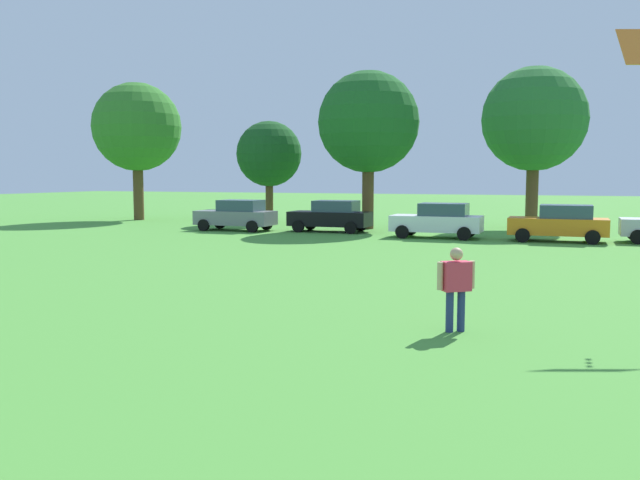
{
  "coord_description": "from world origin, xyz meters",
  "views": [
    {
      "loc": [
        7.57,
        1.47,
        2.98
      ],
      "look_at": [
        3.95,
        11.2,
        1.98
      ],
      "focal_mm": 37.37,
      "sensor_mm": 36.0,
      "label": 1
    }
  ],
  "objects_px": {
    "parked_car_white_2": "(438,220)",
    "adult_bystander": "(456,282)",
    "parked_car_black_1": "(331,216)",
    "tree_right": "(368,123)",
    "parked_car_gray_0": "(237,215)",
    "tree_far_left": "(137,127)",
    "parked_car_orange_3": "(560,223)",
    "tree_left": "(269,154)",
    "tree_far_right": "(534,120)"
  },
  "relations": [
    {
      "from": "parked_car_gray_0",
      "to": "tree_far_left",
      "type": "xyz_separation_m",
      "value": [
        -10.43,
        5.69,
        5.38
      ]
    },
    {
      "from": "adult_bystander",
      "to": "tree_right",
      "type": "distance_m",
      "value": 25.46
    },
    {
      "from": "parked_car_gray_0",
      "to": "parked_car_orange_3",
      "type": "distance_m",
      "value": 16.66
    },
    {
      "from": "tree_far_right",
      "to": "tree_far_left",
      "type": "bearing_deg",
      "value": -177.08
    },
    {
      "from": "parked_car_black_1",
      "to": "tree_far_left",
      "type": "height_order",
      "value": "tree_far_left"
    },
    {
      "from": "adult_bystander",
      "to": "parked_car_black_1",
      "type": "distance_m",
      "value": 23.0
    },
    {
      "from": "parked_car_orange_3",
      "to": "tree_right",
      "type": "relative_size",
      "value": 0.49
    },
    {
      "from": "tree_far_left",
      "to": "tree_left",
      "type": "distance_m",
      "value": 9.73
    },
    {
      "from": "parked_car_white_2",
      "to": "tree_far_right",
      "type": "relative_size",
      "value": 0.47
    },
    {
      "from": "adult_bystander",
      "to": "parked_car_orange_3",
      "type": "xyz_separation_m",
      "value": [
        1.66,
        19.35,
        -0.11
      ]
    },
    {
      "from": "parked_car_white_2",
      "to": "tree_left",
      "type": "height_order",
      "value": "tree_left"
    },
    {
      "from": "parked_car_white_2",
      "to": "adult_bystander",
      "type": "bearing_deg",
      "value": 101.32
    },
    {
      "from": "parked_car_gray_0",
      "to": "tree_far_left",
      "type": "height_order",
      "value": "tree_far_left"
    },
    {
      "from": "parked_car_black_1",
      "to": "parked_car_white_2",
      "type": "bearing_deg",
      "value": 165.84
    },
    {
      "from": "parked_car_black_1",
      "to": "parked_car_white_2",
      "type": "xyz_separation_m",
      "value": [
        5.99,
        -1.51,
        0.0
      ]
    },
    {
      "from": "tree_far_left",
      "to": "tree_right",
      "type": "distance_m",
      "value": 16.95
    },
    {
      "from": "tree_right",
      "to": "tree_far_right",
      "type": "distance_m",
      "value": 9.28
    },
    {
      "from": "adult_bystander",
      "to": "tree_left",
      "type": "xyz_separation_m",
      "value": [
        -15.9,
        26.03,
        3.39
      ]
    },
    {
      "from": "tree_left",
      "to": "tree_far_left",
      "type": "bearing_deg",
      "value": -176.71
    },
    {
      "from": "parked_car_black_1",
      "to": "parked_car_white_2",
      "type": "relative_size",
      "value": 1.0
    },
    {
      "from": "parked_car_black_1",
      "to": "parked_car_orange_3",
      "type": "bearing_deg",
      "value": 172.86
    },
    {
      "from": "parked_car_black_1",
      "to": "tree_right",
      "type": "relative_size",
      "value": 0.49
    },
    {
      "from": "tree_far_left",
      "to": "tree_left",
      "type": "xyz_separation_m",
      "value": [
        9.53,
        0.55,
        -1.88
      ]
    },
    {
      "from": "parked_car_black_1",
      "to": "tree_left",
      "type": "distance_m",
      "value": 8.74
    },
    {
      "from": "parked_car_black_1",
      "to": "parked_car_orange_3",
      "type": "distance_m",
      "value": 11.6
    },
    {
      "from": "tree_far_left",
      "to": "tree_far_right",
      "type": "relative_size",
      "value": 1.02
    },
    {
      "from": "parked_car_orange_3",
      "to": "tree_left",
      "type": "height_order",
      "value": "tree_left"
    },
    {
      "from": "adult_bystander",
      "to": "tree_left",
      "type": "distance_m",
      "value": 30.69
    },
    {
      "from": "tree_left",
      "to": "parked_car_orange_3",
      "type": "bearing_deg",
      "value": -20.85
    },
    {
      "from": "parked_car_black_1",
      "to": "tree_far_right",
      "type": "relative_size",
      "value": 0.47
    },
    {
      "from": "parked_car_gray_0",
      "to": "tree_far_right",
      "type": "bearing_deg",
      "value": -155.1
    },
    {
      "from": "adult_bystander",
      "to": "parked_car_gray_0",
      "type": "height_order",
      "value": "parked_car_gray_0"
    },
    {
      "from": "tree_right",
      "to": "tree_far_right",
      "type": "xyz_separation_m",
      "value": [
        8.66,
        3.34,
        0.17
      ]
    },
    {
      "from": "parked_car_black_1",
      "to": "tree_far_left",
      "type": "bearing_deg",
      "value": -16.78
    },
    {
      "from": "tree_left",
      "to": "tree_far_right",
      "type": "bearing_deg",
      "value": 2.69
    },
    {
      "from": "parked_car_black_1",
      "to": "adult_bystander",
      "type": "bearing_deg",
      "value": 115.35
    },
    {
      "from": "adult_bystander",
      "to": "tree_far_right",
      "type": "distance_m",
      "value": 27.28
    },
    {
      "from": "adult_bystander",
      "to": "parked_car_white_2",
      "type": "bearing_deg",
      "value": -113.64
    },
    {
      "from": "parked_car_gray_0",
      "to": "tree_far_left",
      "type": "bearing_deg",
      "value": -28.61
    },
    {
      "from": "tree_far_left",
      "to": "tree_right",
      "type": "bearing_deg",
      "value": -6.93
    },
    {
      "from": "parked_car_gray_0",
      "to": "tree_left",
      "type": "bearing_deg",
      "value": -81.77
    },
    {
      "from": "parked_car_gray_0",
      "to": "parked_car_white_2",
      "type": "bearing_deg",
      "value": 177.33
    },
    {
      "from": "parked_car_gray_0",
      "to": "tree_right",
      "type": "height_order",
      "value": "tree_right"
    },
    {
      "from": "tree_far_right",
      "to": "tree_left",
      "type": "bearing_deg",
      "value": -177.31
    },
    {
      "from": "parked_car_black_1",
      "to": "tree_far_left",
      "type": "xyz_separation_m",
      "value": [
        -15.58,
        4.7,
        5.38
      ]
    },
    {
      "from": "adult_bystander",
      "to": "parked_car_gray_0",
      "type": "distance_m",
      "value": 24.84
    },
    {
      "from": "parked_car_orange_3",
      "to": "tree_left",
      "type": "xyz_separation_m",
      "value": [
        -17.55,
        6.69,
        3.5
      ]
    },
    {
      "from": "tree_left",
      "to": "parked_car_white_2",
      "type": "bearing_deg",
      "value": -29.3
    },
    {
      "from": "adult_bystander",
      "to": "parked_car_white_2",
      "type": "relative_size",
      "value": 0.38
    },
    {
      "from": "parked_car_white_2",
      "to": "tree_far_right",
      "type": "distance_m",
      "value": 9.97
    }
  ]
}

